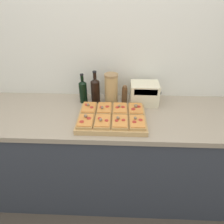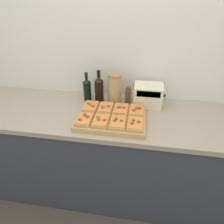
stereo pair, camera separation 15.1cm
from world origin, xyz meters
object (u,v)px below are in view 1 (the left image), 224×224
(olive_oil_bottle, at_px, (83,91))
(pepper_mill, at_px, (125,94))
(cutting_board, at_px, (112,118))
(grain_jar_tall, at_px, (111,89))
(toaster_oven, at_px, (144,93))
(wine_bottle, at_px, (95,90))

(olive_oil_bottle, xyz_separation_m, pepper_mill, (0.35, -0.00, -0.02))
(cutting_board, relative_size, grain_jar_tall, 1.94)
(cutting_board, bearing_deg, toaster_oven, 46.56)
(wine_bottle, xyz_separation_m, pepper_mill, (0.25, -0.00, -0.04))
(wine_bottle, bearing_deg, olive_oil_bottle, 180.00)
(pepper_mill, bearing_deg, olive_oil_bottle, 180.00)
(cutting_board, bearing_deg, grain_jar_tall, 93.50)
(wine_bottle, bearing_deg, grain_jar_tall, 0.00)
(olive_oil_bottle, relative_size, pepper_mill, 1.55)
(grain_jar_tall, bearing_deg, toaster_oven, -0.17)
(olive_oil_bottle, distance_m, grain_jar_tall, 0.24)
(olive_oil_bottle, xyz_separation_m, toaster_oven, (0.52, -0.00, -0.01))
(cutting_board, relative_size, wine_bottle, 1.78)
(grain_jar_tall, height_order, pepper_mill, grain_jar_tall)
(cutting_board, bearing_deg, pepper_mill, 70.82)
(wine_bottle, height_order, toaster_oven, wine_bottle)
(toaster_oven, bearing_deg, grain_jar_tall, 179.83)
(wine_bottle, height_order, grain_jar_tall, wine_bottle)
(olive_oil_bottle, bearing_deg, toaster_oven, -0.09)
(pepper_mill, relative_size, toaster_oven, 0.65)
(olive_oil_bottle, distance_m, pepper_mill, 0.36)
(cutting_board, xyz_separation_m, olive_oil_bottle, (-0.26, 0.28, 0.09))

